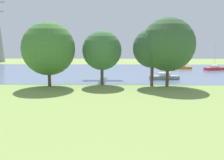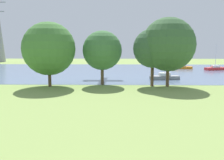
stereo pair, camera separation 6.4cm
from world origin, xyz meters
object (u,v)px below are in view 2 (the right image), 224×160
sailboat_red (215,68)px  sailboat_gray (165,77)px  tree_west_far (102,50)px  tree_east_near (153,48)px  tree_mid_shore (49,49)px  tree_west_near (168,44)px  sailboat_orange (182,67)px  sailboat_yellow (51,67)px

sailboat_red → sailboat_gray: size_ratio=0.79×
tree_west_far → tree_east_near: bearing=-7.6°
sailboat_gray → tree_east_near: tree_east_near is taller
tree_mid_shore → sailboat_gray: bearing=24.2°
tree_west_far → tree_west_near: 9.25m
tree_west_far → sailboat_gray: bearing=31.0°
sailboat_orange → tree_east_near: bearing=-111.4°
sailboat_orange → sailboat_yellow: 31.64m
sailboat_gray → tree_west_far: bearing=-149.0°
sailboat_gray → tree_west_far: tree_west_far is taller
sailboat_red → sailboat_yellow: bearing=174.7°
sailboat_orange → tree_mid_shore: tree_mid_shore is taller
tree_west_far → tree_west_near: bearing=-8.2°
sailboat_orange → tree_west_far: size_ratio=1.04×
sailboat_yellow → tree_west_far: bearing=-61.8°
sailboat_yellow → tree_west_far: size_ratio=0.77×
sailboat_orange → tree_west_near: (-8.37, -27.07, 5.31)m
sailboat_orange → sailboat_gray: bearing=-110.8°
sailboat_orange → tree_east_near: 29.06m
sailboat_gray → sailboat_yellow: bearing=139.9°
tree_mid_shore → tree_east_near: (14.23, 0.77, 0.04)m
tree_mid_shore → sailboat_orange: bearing=48.1°
sailboat_gray → tree_west_near: bearing=-96.7°
tree_mid_shore → tree_west_near: bearing=1.4°
sailboat_yellow → tree_mid_shore: bearing=-76.1°
sailboat_red → tree_mid_shore: tree_mid_shore is taller
tree_mid_shore → sailboat_red: bearing=37.9°
sailboat_red → sailboat_orange: bearing=156.7°
sailboat_yellow → sailboat_gray: (24.13, -20.34, 0.02)m
tree_west_far → tree_west_near: (9.11, -1.32, 0.85)m
tree_mid_shore → tree_east_near: bearing=3.1°
tree_mid_shore → tree_east_near: size_ratio=1.11×
sailboat_yellow → tree_west_near: bearing=-49.9°
sailboat_orange → sailboat_gray: (-7.51, -19.75, -0.01)m
sailboat_red → sailboat_orange: size_ratio=0.73×
tree_west_far → tree_east_near: (7.04, -0.94, 0.31)m
tree_east_near → tree_west_near: 2.17m
sailboat_gray → tree_west_far: 12.47m
sailboat_red → tree_mid_shore: size_ratio=0.66×
sailboat_gray → tree_west_near: (-0.86, -7.32, 5.31)m
tree_east_near → tree_west_far: bearing=172.4°
sailboat_red → tree_west_near: size_ratio=0.62×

